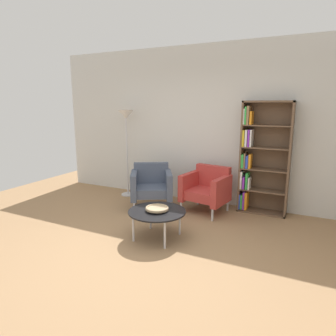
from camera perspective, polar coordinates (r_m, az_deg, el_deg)
ground_plane at (r=3.86m, az=-5.47°, el=-16.35°), size 8.32×8.32×0.00m
plaster_back_panel at (r=5.65m, az=7.45°, el=8.04°), size 6.40×0.12×2.90m
bookshelf_tall at (r=5.27m, az=17.26°, el=1.69°), size 0.80×0.30×1.90m
coffee_table_low at (r=4.16m, az=-2.11°, el=-8.56°), size 0.80×0.80×0.40m
decorative_bowl at (r=4.14m, az=-2.12°, el=-7.73°), size 0.32×0.32×0.05m
armchair_spare_guest at (r=5.21m, az=7.46°, el=-3.87°), size 0.81×0.76×0.78m
armchair_by_bookshelf at (r=5.40m, az=-3.20°, el=-3.23°), size 0.93×0.91×0.78m
floor_lamp_torchiere at (r=5.99m, az=-8.02°, el=8.23°), size 0.32×0.32×1.74m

